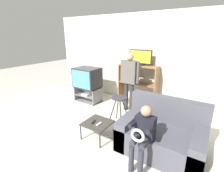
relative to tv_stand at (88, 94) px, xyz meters
name	(u,v)px	position (x,y,z in m)	size (l,w,h in m)	color
wall_back	(142,60)	(1.38, 0.90, 1.07)	(6.40, 0.06, 2.60)	beige
tv_stand	(88,94)	(0.00, 0.00, 0.00)	(0.78, 0.47, 0.46)	slate
television_main	(87,78)	(0.00, 0.00, 0.53)	(0.74, 0.58, 0.59)	#2D2D33
media_shelf	(138,84)	(1.38, 0.65, 0.37)	(1.15, 0.37, 1.18)	#8E6642
television_flat	(140,58)	(1.41, 0.67, 1.15)	(0.67, 0.20, 0.43)	black
folding_stool	(119,103)	(1.52, -0.66, 0.30)	(0.38, 0.40, 0.66)	black
snack_table	(97,124)	(1.43, -1.36, 0.08)	(0.52, 0.52, 0.34)	#38332D
remote_control_black	(93,122)	(1.36, -1.40, 0.12)	(0.04, 0.14, 0.02)	black
remote_control_white	(99,124)	(1.50, -1.40, 0.12)	(0.04, 0.14, 0.02)	silver
couch	(162,135)	(2.61, -1.03, 0.08)	(1.40, 0.90, 0.92)	#4C4C56
person_standing_adult	(129,77)	(1.38, 0.10, 0.72)	(0.53, 0.20, 1.56)	#2D2D33
person_seated_child	(143,132)	(2.46, -1.55, 0.37)	(0.33, 0.43, 1.00)	#2D2D38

